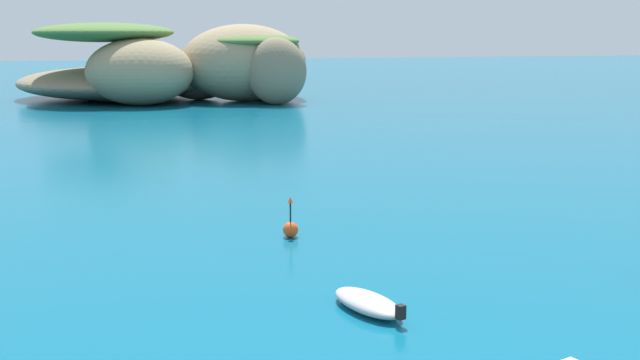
{
  "coord_description": "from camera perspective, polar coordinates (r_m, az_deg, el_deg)",
  "views": [
    {
      "loc": [
        -5.25,
        -11.03,
        7.26
      ],
      "look_at": [
        3.01,
        19.96,
        1.17
      ],
      "focal_mm": 44.0,
      "sensor_mm": 36.0,
      "label": 1
    }
  ],
  "objects": [
    {
      "name": "channel_buoy",
      "position": [
        28.1,
        -2.16,
        -3.51
      ],
      "size": [
        0.56,
        0.56,
        1.48
      ],
      "color": "#E54C19",
      "rests_on": "ground"
    },
    {
      "name": "dinghy_tender",
      "position": [
        20.94,
        3.51,
        -8.89
      ],
      "size": [
        1.83,
        2.87,
        0.58
      ],
      "color": "#B2B2B2",
      "rests_on": "ground"
    },
    {
      "name": "islet_large",
      "position": [
        87.33,
        -14.07,
        7.34
      ],
      "size": [
        28.54,
        28.98,
        8.15
      ],
      "color": "#9E8966",
      "rests_on": "ground"
    },
    {
      "name": "islet_small",
      "position": [
        84.23,
        -5.47,
        8.18
      ],
      "size": [
        17.85,
        17.05,
        8.03
      ],
      "color": "#9E8966",
      "rests_on": "ground"
    }
  ]
}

